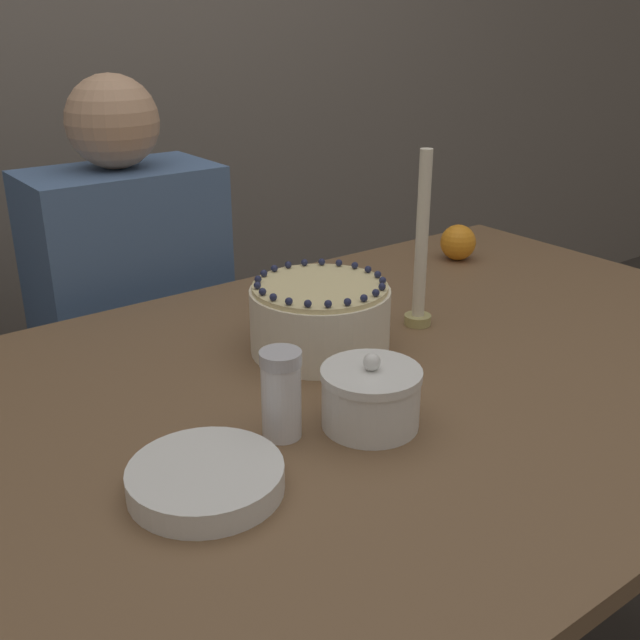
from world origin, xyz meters
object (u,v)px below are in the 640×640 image
object	(u,v)px
cake	(320,318)
candle	(421,255)
sugar_shaker	(281,394)
person_man_blue_shirt	(138,373)
sugar_bowl	(371,397)

from	to	relation	value
cake	candle	bearing A→B (deg)	-4.74
sugar_shaker	person_man_blue_shirt	size ratio (longest dim) A/B	0.10
sugar_bowl	person_man_blue_shirt	bearing A→B (deg)	89.71
sugar_shaker	person_man_blue_shirt	distance (m)	0.85
person_man_blue_shirt	sugar_shaker	bearing A→B (deg)	81.46
sugar_bowl	sugar_shaker	world-z (taller)	sugar_shaker
cake	sugar_bowl	bearing A→B (deg)	-111.28
candle	person_man_blue_shirt	distance (m)	0.78
cake	sugar_bowl	world-z (taller)	cake
sugar_bowl	person_man_blue_shirt	xyz separation A→B (m)	(0.00, 0.83, -0.30)
sugar_bowl	cake	bearing A→B (deg)	68.72
sugar_bowl	candle	distance (m)	0.39
cake	sugar_shaker	distance (m)	0.28
cake	candle	size ratio (longest dim) A/B	0.73
candle	sugar_shaker	bearing A→B (deg)	-157.42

